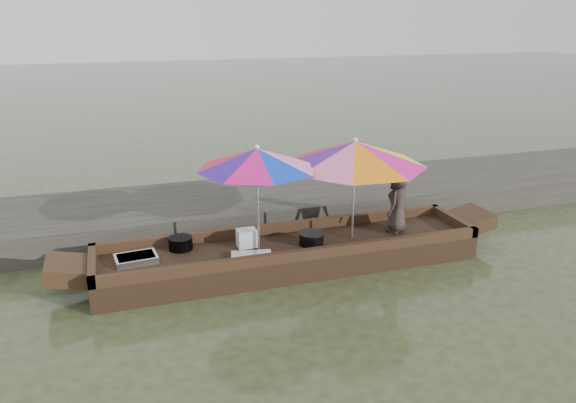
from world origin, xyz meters
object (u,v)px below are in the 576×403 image
object	(u,v)px
tray_crayfish	(136,259)
umbrella_bow	(258,199)
cooking_pot	(181,243)
boat_hull	(290,256)
supply_bag	(247,238)
umbrella_stern	(354,189)
tray_scallop	(252,257)
charcoal_grill	(311,239)
vendor	(398,202)

from	to	relation	value
tray_crayfish	umbrella_bow	distance (m)	1.88
cooking_pot	tray_crayfish	distance (m)	0.70
boat_hull	cooking_pot	xyz separation A→B (m)	(-1.56, 0.35, 0.27)
boat_hull	umbrella_bow	size ratio (longest dim) A/B	3.31
boat_hull	supply_bag	world-z (taller)	supply_bag
boat_hull	tray_crayfish	bearing A→B (deg)	177.56
umbrella_stern	tray_scallop	bearing A→B (deg)	-169.07
tray_scallop	supply_bag	xyz separation A→B (m)	(0.05, 0.48, 0.10)
tray_crayfish	charcoal_grill	size ratio (longest dim) A/B	1.57
tray_crayfish	tray_scallop	world-z (taller)	tray_crayfish
supply_bag	umbrella_stern	xyz separation A→B (m)	(1.62, -0.16, 0.65)
vendor	boat_hull	bearing A→B (deg)	-41.84
tray_crayfish	vendor	distance (m)	4.00
tray_scallop	umbrella_bow	size ratio (longest dim) A/B	0.33
cooking_pot	supply_bag	bearing A→B (deg)	-11.35
cooking_pot	tray_scallop	xyz separation A→B (m)	(0.89, -0.67, -0.06)
supply_bag	vendor	size ratio (longest dim) A/B	0.29
supply_bag	umbrella_bow	distance (m)	0.68
tray_scallop	supply_bag	distance (m)	0.49
tray_crayfish	umbrella_stern	bearing A→B (deg)	-1.68
umbrella_stern	supply_bag	bearing A→B (deg)	174.36
tray_scallop	supply_bag	size ratio (longest dim) A/B	2.01
cooking_pot	umbrella_stern	world-z (taller)	umbrella_stern
cooking_pot	charcoal_grill	distance (m)	1.92
boat_hull	tray_crayfish	distance (m)	2.22
vendor	umbrella_stern	bearing A→B (deg)	-40.26
tray_crayfish	charcoal_grill	xyz separation A→B (m)	(2.52, -0.16, 0.04)
boat_hull	umbrella_bow	bearing A→B (deg)	180.00
vendor	umbrella_stern	distance (m)	0.83
boat_hull	charcoal_grill	size ratio (longest dim) A/B	15.75
tray_scallop	vendor	size ratio (longest dim) A/B	0.58
tray_crayfish	vendor	size ratio (longest dim) A/B	0.58
tray_scallop	umbrella_stern	size ratio (longest dim) A/B	0.27
tray_scallop	umbrella_bow	xyz separation A→B (m)	(0.19, 0.32, 0.74)
cooking_pot	vendor	size ratio (longest dim) A/B	0.36
tray_scallop	umbrella_stern	xyz separation A→B (m)	(1.67, 0.32, 0.74)
tray_scallop	tray_crayfish	bearing A→B (deg)	164.86
boat_hull	vendor	xyz separation A→B (m)	(1.77, 0.04, 0.66)
charcoal_grill	supply_bag	size ratio (longest dim) A/B	1.28
charcoal_grill	umbrella_bow	distance (m)	1.05
boat_hull	charcoal_grill	bearing A→B (deg)	-11.11
tray_crayfish	umbrella_bow	size ratio (longest dim) A/B	0.33
vendor	umbrella_stern	xyz separation A→B (m)	(-0.77, -0.04, 0.29)
supply_bag	vendor	xyz separation A→B (m)	(2.39, -0.12, 0.36)
boat_hull	umbrella_bow	xyz separation A→B (m)	(-0.48, 0.00, 0.95)
tray_crayfish	supply_bag	bearing A→B (deg)	2.35
tray_scallop	umbrella_bow	distance (m)	0.83
tray_scallop	charcoal_grill	bearing A→B (deg)	14.84
boat_hull	tray_scallop	size ratio (longest dim) A/B	10.06
cooking_pot	supply_bag	distance (m)	0.96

